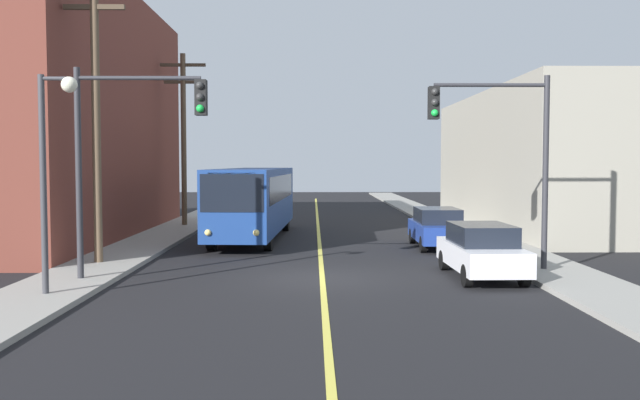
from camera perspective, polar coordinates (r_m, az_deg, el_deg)
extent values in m
plane|color=black|center=(20.22, 0.19, -6.66)|extent=(120.00, 120.00, 0.00)
cube|color=gray|center=(30.91, -13.66, -3.20)|extent=(2.50, 90.00, 0.15)
cube|color=gray|center=(31.03, 13.46, -3.17)|extent=(2.50, 90.00, 0.15)
cube|color=#D8CC4C|center=(35.09, -0.15, -2.48)|extent=(0.16, 60.00, 0.01)
cube|color=brown|center=(33.91, -23.72, 6.62)|extent=(10.00, 20.35, 11.31)
cube|color=black|center=(32.28, -15.44, -0.24)|extent=(0.06, 14.24, 1.30)
cube|color=black|center=(32.25, -15.52, 5.44)|extent=(0.06, 14.24, 1.30)
cube|color=black|center=(32.55, -15.60, 11.08)|extent=(0.06, 14.24, 1.30)
cube|color=gray|center=(38.69, 21.88, 3.11)|extent=(12.00, 20.29, 7.15)
cube|color=black|center=(36.88, 13.23, 0.20)|extent=(0.06, 14.21, 1.30)
cube|color=black|center=(36.85, 13.29, 5.17)|extent=(0.06, 14.21, 1.30)
cube|color=navy|center=(30.64, -5.61, 0.10)|extent=(3.14, 12.11, 2.75)
cube|color=black|center=(24.71, -7.50, 0.58)|extent=(2.35, 0.20, 1.40)
cube|color=black|center=(36.54, -4.34, 1.58)|extent=(2.30, 0.19, 1.10)
cube|color=black|center=(30.81, -7.93, 1.08)|extent=(0.56, 10.19, 1.10)
cube|color=black|center=(30.47, -3.28, 1.08)|extent=(0.56, 10.19, 1.10)
cube|color=orange|center=(24.70, -7.51, 1.98)|extent=(1.79, 0.15, 0.30)
sphere|color=#F9D872|center=(24.94, -9.52, -2.75)|extent=(0.24, 0.24, 0.24)
sphere|color=#F9D872|center=(24.64, -5.45, -2.79)|extent=(0.24, 0.24, 0.24)
cylinder|color=black|center=(26.80, -9.21, -3.20)|extent=(0.35, 1.01, 1.00)
cylinder|color=black|center=(26.45, -4.42, -3.25)|extent=(0.35, 1.01, 1.00)
cylinder|color=black|center=(34.35, -6.67, -1.79)|extent=(0.35, 1.01, 1.00)
cylinder|color=black|center=(34.07, -2.92, -1.81)|extent=(0.35, 1.01, 1.00)
cube|color=silver|center=(20.74, 13.54, -4.63)|extent=(1.88, 4.43, 0.70)
cube|color=black|center=(20.66, 13.57, -2.84)|extent=(1.67, 2.49, 0.60)
cylinder|color=black|center=(19.16, 12.39, -6.31)|extent=(0.23, 0.64, 0.64)
cylinder|color=black|center=(19.60, 16.96, -6.16)|extent=(0.23, 0.64, 0.64)
cylinder|color=black|center=(22.04, 10.49, -5.05)|extent=(0.23, 0.64, 0.64)
cylinder|color=black|center=(22.43, 14.50, -4.96)|extent=(0.23, 0.64, 0.64)
cube|color=navy|center=(27.72, 9.93, -2.64)|extent=(1.84, 4.42, 0.70)
cube|color=black|center=(27.66, 9.95, -1.30)|extent=(1.64, 2.48, 0.60)
cylinder|color=black|center=(26.15, 8.77, -3.75)|extent=(0.23, 0.64, 0.64)
cylinder|color=black|center=(26.45, 12.20, -3.71)|extent=(0.23, 0.64, 0.64)
cylinder|color=black|center=(29.10, 7.86, -3.04)|extent=(0.23, 0.64, 0.64)
cylinder|color=black|center=(29.37, 10.96, -3.02)|extent=(0.23, 0.64, 0.64)
cylinder|color=brown|center=(23.47, -18.50, 7.02)|extent=(0.28, 0.28, 9.89)
cube|color=#4C3D2D|center=(23.96, -18.65, 15.27)|extent=(2.00, 0.16, 0.16)
cylinder|color=brown|center=(36.56, -11.51, 5.05)|extent=(0.28, 0.28, 9.10)
cube|color=#4C3D2D|center=(36.91, -11.58, 11.19)|extent=(2.40, 0.16, 0.16)
cube|color=#4C3D2D|center=(36.79, -11.57, 9.80)|extent=(2.00, 0.16, 0.16)
cylinder|color=#2D2D33|center=(20.28, -19.83, 2.13)|extent=(0.18, 0.18, 6.00)
cylinder|color=#2D2D33|center=(19.92, -15.14, 9.98)|extent=(3.50, 0.12, 0.12)
cube|color=black|center=(19.50, -10.08, 8.56)|extent=(0.32, 0.36, 1.00)
sphere|color=#2D2D2D|center=(19.35, -10.18, 9.56)|extent=(0.22, 0.22, 0.22)
sphere|color=#2D2D2D|center=(19.31, -10.17, 8.61)|extent=(0.22, 0.22, 0.22)
sphere|color=green|center=(19.29, -10.16, 7.67)|extent=(0.22, 0.22, 0.22)
cylinder|color=#2D2D33|center=(21.97, 18.62, 2.22)|extent=(0.18, 0.18, 6.00)
cylinder|color=#2D2D33|center=(21.59, 14.30, 9.45)|extent=(3.50, 0.12, 0.12)
cube|color=black|center=(21.15, 9.64, 8.14)|extent=(0.32, 0.36, 1.00)
sphere|color=#2D2D2D|center=(21.00, 9.74, 9.05)|extent=(0.22, 0.22, 0.22)
sphere|color=#2D2D2D|center=(20.97, 9.74, 8.18)|extent=(0.22, 0.22, 0.22)
sphere|color=green|center=(20.94, 9.73, 7.31)|extent=(0.22, 0.22, 0.22)
cylinder|color=#38383D|center=(18.19, -22.46, 1.20)|extent=(0.16, 0.16, 5.50)
cylinder|color=#38383D|center=(18.18, -21.60, 9.58)|extent=(0.70, 0.10, 0.10)
sphere|color=#EAE5C6|center=(18.04, -20.54, 9.17)|extent=(0.40, 0.40, 0.40)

